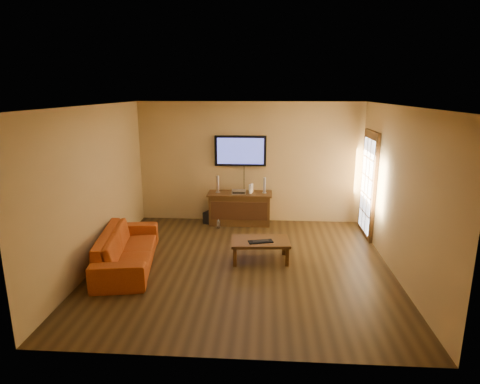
# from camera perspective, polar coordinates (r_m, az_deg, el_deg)

# --- Properties ---
(ground_plane) EXTENTS (5.00, 5.00, 0.00)m
(ground_plane) POSITION_cam_1_polar(r_m,az_deg,el_deg) (7.04, 0.38, -10.35)
(ground_plane) COLOR #31210D
(ground_plane) RESTS_ON ground
(room_walls) EXTENTS (5.00, 5.00, 5.00)m
(room_walls) POSITION_cam_1_polar(r_m,az_deg,el_deg) (7.14, 0.70, 4.22)
(room_walls) COLOR tan
(room_walls) RESTS_ON ground
(french_door) EXTENTS (0.07, 1.02, 2.22)m
(french_door) POSITION_cam_1_polar(r_m,az_deg,el_deg) (8.56, 17.75, 0.88)
(french_door) COLOR #44280F
(french_door) RESTS_ON ground
(media_console) EXTENTS (1.42, 0.54, 0.72)m
(media_console) POSITION_cam_1_polar(r_m,az_deg,el_deg) (9.01, -0.03, -2.32)
(media_console) COLOR #44280F
(media_console) RESTS_ON ground
(television) EXTENTS (1.15, 0.08, 0.68)m
(television) POSITION_cam_1_polar(r_m,az_deg,el_deg) (8.96, 0.07, 5.87)
(television) COLOR black
(television) RESTS_ON ground
(coffee_table) EXTENTS (1.06, 0.68, 0.38)m
(coffee_table) POSITION_cam_1_polar(r_m,az_deg,el_deg) (7.11, 2.91, -7.24)
(coffee_table) COLOR #44280F
(coffee_table) RESTS_ON ground
(sofa) EXTENTS (0.97, 2.20, 0.83)m
(sofa) POSITION_cam_1_polar(r_m,az_deg,el_deg) (7.14, -15.76, -6.95)
(sofa) COLOR #A74212
(sofa) RESTS_ON ground
(speaker_left) EXTENTS (0.11, 0.11, 0.39)m
(speaker_left) POSITION_cam_1_polar(r_m,az_deg,el_deg) (8.92, -3.17, 1.03)
(speaker_left) COLOR silver
(speaker_left) RESTS_ON media_console
(speaker_right) EXTENTS (0.10, 0.10, 0.36)m
(speaker_right) POSITION_cam_1_polar(r_m,az_deg,el_deg) (8.89, 3.50, 0.88)
(speaker_right) COLOR silver
(speaker_right) RESTS_ON media_console
(av_receiver) EXTENTS (0.32, 0.23, 0.07)m
(av_receiver) POSITION_cam_1_polar(r_m,az_deg,el_deg) (8.87, -0.15, 0.04)
(av_receiver) COLOR silver
(av_receiver) RESTS_ON media_console
(game_console) EXTENTS (0.09, 0.15, 0.20)m
(game_console) POSITION_cam_1_polar(r_m,az_deg,el_deg) (8.90, 1.58, 0.51)
(game_console) COLOR white
(game_console) RESTS_ON media_console
(subwoofer) EXTENTS (0.35, 0.35, 0.26)m
(subwoofer) POSITION_cam_1_polar(r_m,az_deg,el_deg) (9.14, -4.19, -3.63)
(subwoofer) COLOR black
(subwoofer) RESTS_ON ground
(bottle) EXTENTS (0.07, 0.07, 0.21)m
(bottle) POSITION_cam_1_polar(r_m,az_deg,el_deg) (8.79, -3.09, -4.59)
(bottle) COLOR white
(bottle) RESTS_ON ground
(keyboard) EXTENTS (0.45, 0.26, 0.03)m
(keyboard) POSITION_cam_1_polar(r_m,az_deg,el_deg) (7.00, 2.95, -7.04)
(keyboard) COLOR black
(keyboard) RESTS_ON coffee_table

